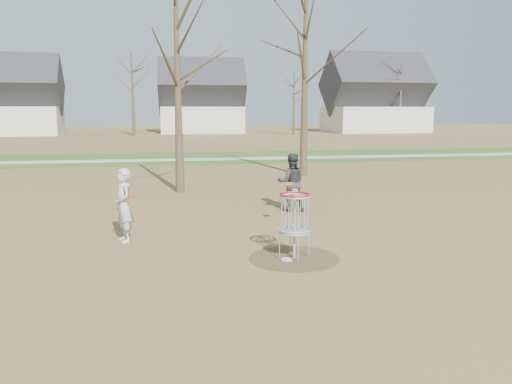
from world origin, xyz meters
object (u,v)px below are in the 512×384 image
player_throwing (291,182)px  disc_golf_basket (295,213)px  player_standing (124,205)px  disc_grounded (287,260)px

player_throwing → disc_golf_basket: player_throwing is taller
player_standing → disc_golf_basket: (3.40, -1.90, 0.09)m
player_standing → player_throwing: size_ratio=0.98×
player_throwing → disc_golf_basket: 4.67m
player_standing → player_throwing: 5.20m
player_standing → disc_golf_basket: player_standing is taller
player_throwing → disc_grounded: 4.91m
disc_grounded → disc_golf_basket: (0.18, 0.13, 0.89)m
player_standing → disc_golf_basket: 3.89m
disc_grounded → player_throwing: bearing=74.9°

